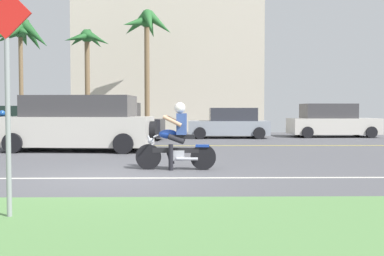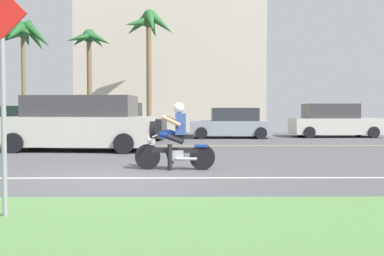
# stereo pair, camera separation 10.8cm
# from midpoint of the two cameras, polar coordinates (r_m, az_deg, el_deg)

# --- Properties ---
(ground) EXTENTS (56.00, 30.00, 0.04)m
(ground) POSITION_cam_midpoint_polar(r_m,az_deg,el_deg) (11.97, -7.53, -4.32)
(ground) COLOR #545459
(grass_median) EXTENTS (56.00, 3.80, 0.06)m
(grass_median) POSITION_cam_midpoint_polar(r_m,az_deg,el_deg) (5.08, -16.90, -12.97)
(grass_median) COLOR #5B8C4C
(grass_median) RESTS_ON ground
(lane_line_near) EXTENTS (50.40, 0.12, 0.01)m
(lane_line_near) POSITION_cam_midpoint_polar(r_m,az_deg,el_deg) (9.05, -9.68, -6.33)
(lane_line_near) COLOR silver
(lane_line_near) RESTS_ON ground
(lane_line_far) EXTENTS (50.40, 0.12, 0.01)m
(lane_line_far) POSITION_cam_midpoint_polar(r_m,az_deg,el_deg) (16.97, -5.59, -2.27)
(lane_line_far) COLOR yellow
(lane_line_far) RESTS_ON ground
(motorcyclist) EXTENTS (1.84, 0.60, 1.54)m
(motorcyclist) POSITION_cam_midpoint_polar(r_m,az_deg,el_deg) (10.12, -2.32, -1.71)
(motorcyclist) COLOR black
(motorcyclist) RESTS_ON ground
(suv_nearby) EXTENTS (5.18, 2.45, 1.84)m
(suv_nearby) POSITION_cam_midpoint_polar(r_m,az_deg,el_deg) (15.29, -14.54, 0.51)
(suv_nearby) COLOR beige
(suv_nearby) RESTS_ON ground
(parked_car_1) EXTENTS (4.37, 2.29, 1.69)m
(parked_car_1) POSITION_cam_midpoint_polar(r_m,az_deg,el_deg) (20.48, -10.02, 0.67)
(parked_car_1) COLOR #232328
(parked_car_1) RESTS_ON ground
(parked_car_2) EXTENTS (3.88, 2.09, 1.46)m
(parked_car_2) POSITION_cam_midpoint_polar(r_m,az_deg,el_deg) (21.74, 4.68, 0.54)
(parked_car_2) COLOR #8C939E
(parked_car_2) RESTS_ON ground
(parked_car_3) EXTENTS (4.36, 2.07, 1.67)m
(parked_car_3) POSITION_cam_midpoint_polar(r_m,az_deg,el_deg) (23.47, 17.31, 0.80)
(parked_car_3) COLOR beige
(parked_car_3) RESTS_ON ground
(palm_tree_0) EXTENTS (3.32, 3.41, 6.22)m
(palm_tree_0) POSITION_cam_midpoint_polar(r_m,az_deg,el_deg) (25.84, -21.25, 10.79)
(palm_tree_0) COLOR brown
(palm_tree_0) RESTS_ON ground
(palm_tree_1) EXTENTS (3.10, 3.14, 6.89)m
(palm_tree_1) POSITION_cam_midpoint_polar(r_m,az_deg,el_deg) (25.42, -5.99, 12.23)
(palm_tree_1) COLOR brown
(palm_tree_1) RESTS_ON ground
(palm_tree_2) EXTENTS (2.51, 2.51, 5.75)m
(palm_tree_2) POSITION_cam_midpoint_polar(r_m,az_deg,el_deg) (25.12, -13.45, 10.26)
(palm_tree_2) COLOR brown
(palm_tree_2) RESTS_ON ground
(motorcyclist_distant) EXTENTS (1.57, 0.65, 1.35)m
(motorcyclist_distant) POSITION_cam_midpoint_polar(r_m,az_deg,el_deg) (17.73, -23.10, -0.41)
(motorcyclist_distant) COLOR black
(motorcyclist_distant) RESTS_ON ground
(street_sign) EXTENTS (0.62, 0.06, 2.83)m
(street_sign) POSITION_cam_midpoint_polar(r_m,az_deg,el_deg) (5.86, -23.11, 5.58)
(street_sign) COLOR gray
(street_sign) RESTS_ON ground
(building_far) EXTENTS (12.08, 4.00, 8.77)m
(building_far) POSITION_cam_midpoint_polar(r_m,az_deg,el_deg) (29.98, -3.08, 8.11)
(building_far) COLOR beige
(building_far) RESTS_ON ground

